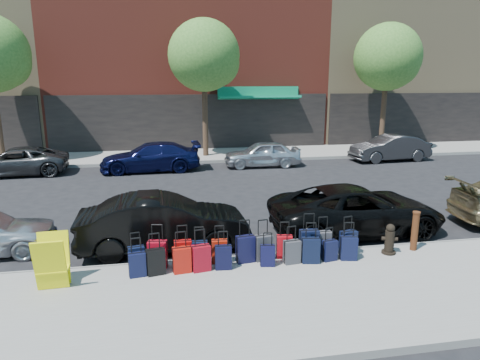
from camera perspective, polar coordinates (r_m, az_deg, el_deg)
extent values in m
plane|color=black|center=(14.75, -2.87, -3.73)|extent=(120.00, 120.00, 0.00)
cube|color=gray|center=(8.79, 2.71, -15.67)|extent=(60.00, 4.00, 0.15)
cube|color=gray|center=(24.43, -5.85, 3.29)|extent=(60.00, 4.00, 0.15)
cube|color=gray|center=(10.57, 0.26, -10.43)|extent=(60.00, 0.08, 0.15)
cube|color=gray|center=(22.44, -5.46, 2.40)|extent=(60.00, 0.08, 0.15)
cube|color=black|center=(26.13, -6.27, 7.54)|extent=(16.66, 0.15, 3.40)
cube|color=#0E7F55|center=(26.25, 2.60, 10.92)|extent=(5.00, 0.91, 0.27)
cube|color=#0E7F55|center=(26.53, 2.47, 11.70)|extent=(5.00, 0.10, 0.60)
cube|color=#927E5A|center=(36.87, 20.02, 19.93)|extent=(15.00, 12.00, 18.00)
cube|color=black|center=(31.53, 24.42, 7.44)|extent=(14.70, 0.15, 3.40)
sphere|color=#346722|center=(24.72, -29.03, 13.65)|extent=(2.58, 2.58, 2.58)
cylinder|color=black|center=(23.66, -4.68, 9.04)|extent=(0.30, 0.30, 4.80)
sphere|color=#346722|center=(23.62, -4.82, 16.24)|extent=(3.80, 3.80, 3.80)
sphere|color=#346722|center=(23.67, -3.31, 15.33)|extent=(2.58, 2.58, 2.58)
cylinder|color=black|center=(26.78, 18.58, 8.90)|extent=(0.30, 0.30, 4.80)
sphere|color=#346722|center=(26.74, 19.07, 15.25)|extent=(3.80, 3.80, 3.80)
sphere|color=#346722|center=(27.02, 20.16, 14.33)|extent=(2.58, 2.58, 2.58)
cube|color=black|center=(10.03, -13.62, -10.06)|extent=(0.38, 0.26, 0.53)
cylinder|color=black|center=(9.82, -13.81, -6.98)|extent=(0.20, 0.07, 0.03)
cube|color=maroon|center=(9.98, -10.93, -9.72)|extent=(0.45, 0.30, 0.63)
cylinder|color=black|center=(9.74, -11.11, -6.02)|extent=(0.24, 0.07, 0.03)
cube|color=#9E0A0A|center=(10.02, -7.61, -9.63)|extent=(0.40, 0.22, 0.59)
cylinder|color=black|center=(9.78, -7.72, -6.18)|extent=(0.22, 0.04, 0.03)
cube|color=black|center=(10.02, -5.42, -9.66)|extent=(0.39, 0.24, 0.56)
cylinder|color=black|center=(9.80, -5.50, -6.41)|extent=(0.21, 0.05, 0.03)
cube|color=#A51B0A|center=(10.08, -2.71, -9.48)|extent=(0.38, 0.23, 0.55)
cylinder|color=black|center=(9.86, -2.75, -6.26)|extent=(0.21, 0.05, 0.03)
cube|color=black|center=(10.09, 0.73, -9.19)|extent=(0.45, 0.29, 0.63)
cylinder|color=black|center=(9.85, 0.74, -5.52)|extent=(0.24, 0.06, 0.03)
cube|color=#36373B|center=(10.21, 3.16, -9.00)|extent=(0.44, 0.28, 0.61)
cylinder|color=black|center=(9.97, 3.21, -5.46)|extent=(0.23, 0.07, 0.03)
cube|color=#B10B14|center=(10.39, 5.94, -8.84)|extent=(0.40, 0.27, 0.55)
cylinder|color=black|center=(10.18, 6.02, -5.73)|extent=(0.21, 0.07, 0.03)
cube|color=black|center=(10.49, 9.18, -8.36)|extent=(0.46, 0.27, 0.67)
cylinder|color=black|center=(10.25, 9.33, -4.60)|extent=(0.25, 0.04, 0.03)
cube|color=#414147|center=(10.68, 11.00, -8.26)|extent=(0.40, 0.22, 0.59)
cylinder|color=black|center=(10.46, 11.16, -5.00)|extent=(0.22, 0.03, 0.03)
cube|color=black|center=(10.83, 14.22, -8.12)|extent=(0.43, 0.29, 0.60)
cylinder|color=black|center=(10.61, 14.42, -4.88)|extent=(0.22, 0.08, 0.03)
cube|color=black|center=(9.69, -13.53, -10.91)|extent=(0.39, 0.26, 0.54)
cylinder|color=black|center=(9.47, -13.73, -7.68)|extent=(0.21, 0.06, 0.03)
cube|color=black|center=(9.68, -11.16, -10.66)|extent=(0.43, 0.30, 0.58)
cylinder|color=black|center=(9.45, -11.33, -7.17)|extent=(0.22, 0.08, 0.03)
cube|color=#AB140B|center=(9.68, -7.76, -10.51)|extent=(0.42, 0.27, 0.58)
cylinder|color=black|center=(9.45, -7.88, -7.02)|extent=(0.22, 0.06, 0.03)
cube|color=maroon|center=(9.71, -5.20, -10.34)|extent=(0.43, 0.30, 0.59)
cylinder|color=black|center=(9.47, -5.29, -6.78)|extent=(0.23, 0.07, 0.03)
cube|color=black|center=(9.77, -2.24, -10.27)|extent=(0.38, 0.24, 0.54)
cylinder|color=black|center=(9.55, -2.28, -7.02)|extent=(0.21, 0.05, 0.03)
cube|color=black|center=(9.95, 3.70, -10.03)|extent=(0.36, 0.25, 0.49)
cylinder|color=black|center=(9.75, 3.74, -7.18)|extent=(0.19, 0.06, 0.03)
cube|color=#38383D|center=(10.12, 6.94, -9.49)|extent=(0.40, 0.26, 0.55)
cylinder|color=black|center=(9.90, 7.04, -6.31)|extent=(0.21, 0.06, 0.03)
cube|color=black|center=(10.20, 9.41, -9.24)|extent=(0.44, 0.30, 0.59)
cylinder|color=black|center=(9.97, 9.55, -5.81)|extent=(0.23, 0.07, 0.03)
cube|color=black|center=(10.41, 11.86, -9.18)|extent=(0.37, 0.26, 0.49)
cylinder|color=black|center=(10.22, 12.01, -6.39)|extent=(0.19, 0.07, 0.03)
cube|color=black|center=(10.55, 14.28, -8.81)|extent=(0.42, 0.29, 0.56)
cylinder|color=black|center=(10.33, 14.47, -5.65)|extent=(0.22, 0.07, 0.03)
cylinder|color=black|center=(11.27, 19.19, -9.07)|extent=(0.34, 0.34, 0.06)
cylinder|color=black|center=(11.17, 19.30, -7.68)|extent=(0.23, 0.23, 0.53)
sphere|color=black|center=(11.06, 19.44, -6.07)|extent=(0.21, 0.21, 0.21)
cylinder|color=black|center=(11.15, 19.33, -7.40)|extent=(0.39, 0.21, 0.09)
cylinder|color=#38190C|center=(11.55, 22.28, -6.35)|extent=(0.16, 0.16, 0.98)
cylinder|color=#38190C|center=(11.40, 22.50, -4.03)|extent=(0.18, 0.18, 0.04)
cube|color=#F8F20D|center=(9.48, -23.99, -10.40)|extent=(0.62, 0.30, 1.10)
cube|color=#F8F20D|center=(9.84, -23.56, -9.48)|extent=(0.62, 0.30, 1.10)
cube|color=#F8F20D|center=(9.72, -23.68, -10.84)|extent=(0.63, 0.43, 0.02)
imported|color=black|center=(11.23, -10.07, -5.66)|extent=(4.40, 1.66, 1.43)
imported|color=black|center=(12.69, 15.26, -3.83)|extent=(5.01, 2.41, 1.38)
imported|color=#353538|center=(22.11, -27.79, 2.21)|extent=(4.70, 2.42, 1.27)
imported|color=#0D1139|center=(20.85, -11.85, 3.02)|extent=(4.74, 2.02, 1.36)
imported|color=silver|center=(21.49, 2.98, 3.51)|extent=(3.85, 1.63, 1.30)
imported|color=#313133|center=(24.35, 19.35, 4.06)|extent=(4.33, 1.78, 1.40)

